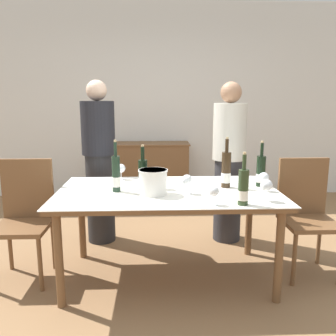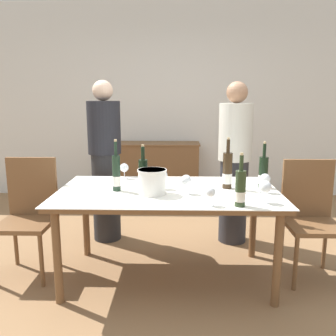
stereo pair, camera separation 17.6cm
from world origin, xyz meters
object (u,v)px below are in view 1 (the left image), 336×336
object	(u,v)px
dining_table	(168,198)
chair_right_end	(306,209)
ice_bucket	(153,181)
person_host	(99,163)
person_guest_left	(229,163)
wine_glass_5	(214,192)
chair_left_end	(25,212)
wine_bottle_0	(226,171)
wine_glass_0	(121,169)
sideboard_cabinet	(148,171)
wine_glass_4	(162,176)
wine_glass_3	(266,186)
wine_glass_1	(264,178)
wine_bottle_4	(243,188)
wine_bottle_3	(143,175)
wine_bottle_2	(116,174)
wine_glass_2	(187,180)

from	to	relation	value
dining_table	chair_right_end	world-z (taller)	chair_right_end
ice_bucket	person_host	xyz separation A→B (m)	(-0.54, 0.92, -0.03)
ice_bucket	person_guest_left	bearing A→B (deg)	49.47
wine_glass_5	chair_left_end	distance (m)	1.57
wine_bottle_0	wine_glass_0	distance (m)	0.94
chair_left_end	person_guest_left	world-z (taller)	person_guest_left
dining_table	person_guest_left	distance (m)	1.02
sideboard_cabinet	wine_glass_4	bearing A→B (deg)	-86.12
chair_right_end	wine_glass_0	bearing A→B (deg)	168.84
sideboard_cabinet	wine_glass_3	distance (m)	2.83
sideboard_cabinet	wine_glass_0	distance (m)	1.98
wine_glass_3	wine_glass_4	bearing A→B (deg)	153.05
wine_glass_3	wine_glass_5	world-z (taller)	wine_glass_3
ice_bucket	wine_glass_1	distance (m)	0.87
person_guest_left	wine_bottle_4	bearing A→B (deg)	-97.20
ice_bucket	person_host	world-z (taller)	person_host
dining_table	wine_bottle_0	bearing A→B (deg)	9.46
wine_glass_3	person_guest_left	xyz separation A→B (m)	(-0.04, 1.11, -0.04)
person_guest_left	wine_glass_4	bearing A→B (deg)	-133.33
dining_table	wine_bottle_3	xyz separation A→B (m)	(-0.20, 0.02, 0.19)
chair_right_end	person_guest_left	distance (m)	0.90
wine_bottle_4	chair_left_end	xyz separation A→B (m)	(-1.66, 0.50, -0.31)
wine_bottle_0	wine_bottle_4	distance (m)	0.49
sideboard_cabinet	chair_right_end	bearing A→B (deg)	-58.51
sideboard_cabinet	wine_bottle_2	distance (m)	2.40
wine_glass_2	person_guest_left	xyz separation A→B (m)	(0.51, 0.88, -0.03)
wine_bottle_3	wine_glass_2	xyz separation A→B (m)	(0.34, -0.12, -0.02)
wine_bottle_0	wine_bottle_4	xyz separation A→B (m)	(0.02, -0.48, -0.02)
dining_table	ice_bucket	world-z (taller)	ice_bucket
chair_right_end	wine_glass_4	bearing A→B (deg)	-177.84
wine_glass_0	wine_glass_1	bearing A→B (deg)	-21.55
wine_bottle_4	wine_glass_0	world-z (taller)	wine_bottle_4
dining_table	wine_bottle_4	bearing A→B (deg)	-39.21
wine_bottle_4	person_host	world-z (taller)	person_host
ice_bucket	chair_left_end	world-z (taller)	chair_left_end
sideboard_cabinet	wine_bottle_4	world-z (taller)	wine_bottle_4
wine_bottle_2	wine_glass_4	size ratio (longest dim) A/B	2.66
wine_glass_2	ice_bucket	bearing A→B (deg)	-177.42
sideboard_cabinet	person_host	bearing A→B (deg)	-106.72
sideboard_cabinet	wine_bottle_4	size ratio (longest dim) A/B	3.26
chair_right_end	person_host	xyz separation A→B (m)	(-1.82, 0.71, 0.27)
wine_glass_0	chair_left_end	world-z (taller)	chair_left_end
wine_bottle_2	wine_bottle_4	bearing A→B (deg)	-23.15
sideboard_cabinet	wine_glass_5	xyz separation A→B (m)	(0.50, -2.72, 0.42)
wine_bottle_0	person_guest_left	xyz separation A→B (m)	(0.17, 0.70, -0.07)
chair_right_end	chair_left_end	distance (m)	2.33
wine_glass_1	person_host	distance (m)	1.65
dining_table	wine_glass_2	world-z (taller)	wine_glass_2
wine_glass_2	person_host	xyz separation A→B (m)	(-0.80, 0.91, -0.03)
wine_bottle_0	wine_bottle_2	distance (m)	0.89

